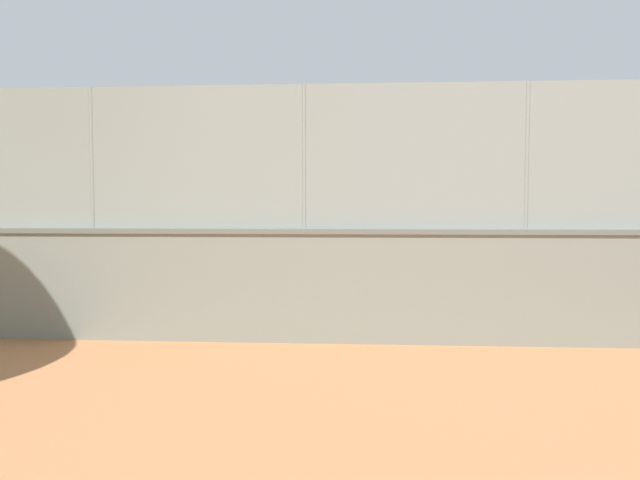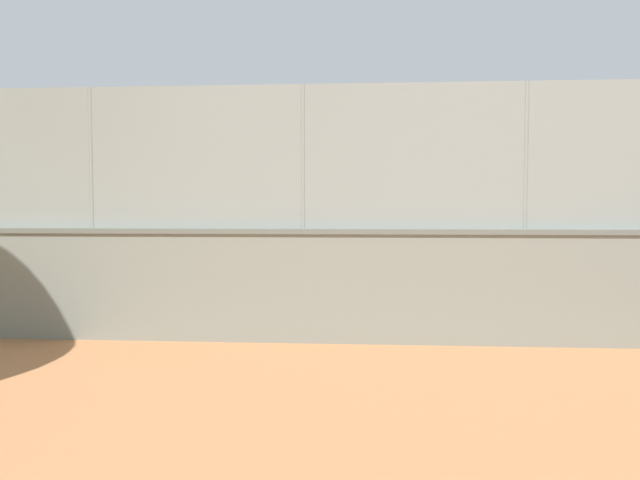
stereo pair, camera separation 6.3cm
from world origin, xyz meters
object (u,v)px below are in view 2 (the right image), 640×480
object	(u,v)px
courtside_bench	(464,299)
spare_ball_by_wall	(519,326)
player_baseline_waiting	(449,243)
player_near_wall_returning	(261,263)
sports_ball	(489,235)

from	to	relation	value
courtside_bench	spare_ball_by_wall	bearing A→B (deg)	163.43
player_baseline_waiting	player_near_wall_returning	size ratio (longest dim) A/B	0.90
player_baseline_waiting	sports_ball	bearing A→B (deg)	141.75
sports_ball	spare_ball_by_wall	xyz separation A→B (m)	(1.56, 9.10, -1.15)
sports_ball	courtside_bench	size ratio (longest dim) A/B	0.05
sports_ball	courtside_bench	world-z (taller)	sports_ball
spare_ball_by_wall	courtside_bench	distance (m)	1.03
player_baseline_waiting	sports_ball	world-z (taller)	player_baseline_waiting
sports_ball	player_baseline_waiting	bearing A→B (deg)	-38.25
player_baseline_waiting	player_near_wall_returning	bearing A→B (deg)	59.06
player_baseline_waiting	player_near_wall_returning	world-z (taller)	player_near_wall_returning
player_near_wall_returning	spare_ball_by_wall	distance (m)	4.98
sports_ball	courtside_bench	xyz separation A→B (m)	(2.46, 8.83, -0.73)
player_near_wall_returning	courtside_bench	distance (m)	3.98
player_baseline_waiting	sports_ball	xyz separation A→B (m)	(-1.11, 0.88, 0.32)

